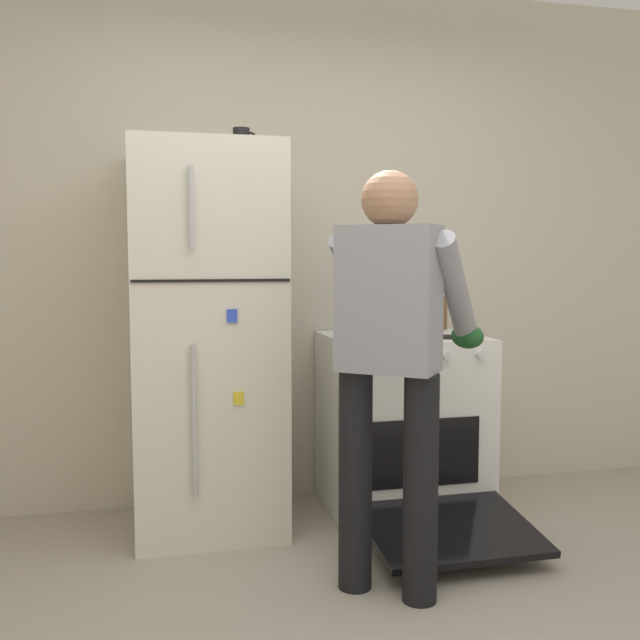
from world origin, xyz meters
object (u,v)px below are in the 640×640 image
object	(u,v)px
person_cook	(392,345)
pepper_mill	(443,313)
coffee_mug	(242,138)
refrigerator	(207,339)
red_pot	(376,323)
stove_range	(403,425)

from	to	relation	value
person_cook	pepper_mill	distance (m)	1.24
person_cook	pepper_mill	size ratio (longest dim) A/B	9.09
person_cook	coffee_mug	bearing A→B (deg)	116.06
refrigerator	coffee_mug	distance (m)	0.96
red_pot	coffee_mug	xyz separation A→B (m)	(-0.64, 0.10, 0.88)
pepper_mill	coffee_mug	bearing A→B (deg)	-172.22
stove_range	pepper_mill	distance (m)	0.66
refrigerator	person_cook	world-z (taller)	refrigerator
coffee_mug	red_pot	bearing A→B (deg)	-8.90
red_pot	refrigerator	bearing A→B (deg)	176.53
refrigerator	red_pot	distance (m)	0.82
refrigerator	coffee_mug	world-z (taller)	coffee_mug
refrigerator	coffee_mug	size ratio (longest dim) A/B	16.03
stove_range	coffee_mug	distance (m)	1.62
coffee_mug	pepper_mill	distance (m)	1.40
stove_range	person_cook	size ratio (longest dim) A/B	0.75
stove_range	red_pot	distance (m)	0.55
refrigerator	stove_range	bearing A→B (deg)	-1.02
refrigerator	coffee_mug	xyz separation A→B (m)	(0.18, 0.05, 0.95)
person_cook	red_pot	xyz separation A→B (m)	(0.20, 0.80, 0.01)
stove_range	red_pot	world-z (taller)	red_pot
refrigerator	red_pot	bearing A→B (deg)	-3.47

